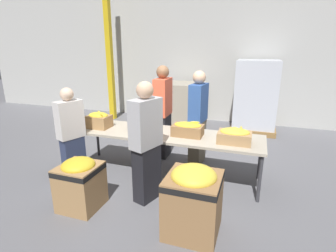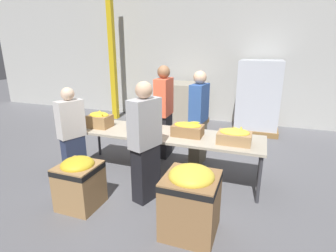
# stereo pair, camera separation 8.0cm
# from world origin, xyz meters

# --- Properties ---
(ground_plane) EXTENTS (30.00, 30.00, 0.00)m
(ground_plane) POSITION_xyz_m (0.00, 0.00, 0.00)
(ground_plane) COLOR slate
(wall_back) EXTENTS (16.00, 0.08, 4.00)m
(wall_back) POSITION_xyz_m (0.00, 3.78, 2.00)
(wall_back) COLOR #B7B7B2
(wall_back) RESTS_ON ground_plane
(sorting_table) EXTENTS (3.18, 0.84, 0.75)m
(sorting_table) POSITION_xyz_m (0.00, 0.00, 0.71)
(sorting_table) COLOR #B2A893
(sorting_table) RESTS_ON ground_plane
(banana_box_0) EXTENTS (0.40, 0.30, 0.28)m
(banana_box_0) POSITION_xyz_m (-1.18, -0.08, 0.89)
(banana_box_0) COLOR #A37A4C
(banana_box_0) RESTS_ON sorting_table
(banana_box_1) EXTENTS (0.41, 0.28, 0.29)m
(banana_box_1) POSITION_xyz_m (-0.39, 0.03, 0.89)
(banana_box_1) COLOR #A37A4C
(banana_box_1) RESTS_ON sorting_table
(banana_box_2) EXTENTS (0.48, 0.31, 0.23)m
(banana_box_2) POSITION_xyz_m (0.40, -0.00, 0.86)
(banana_box_2) COLOR olive
(banana_box_2) RESTS_ON sorting_table
(banana_box_3) EXTENTS (0.48, 0.34, 0.23)m
(banana_box_3) POSITION_xyz_m (1.13, -0.09, 0.86)
(banana_box_3) COLOR tan
(banana_box_3) RESTS_ON sorting_table
(volunteer_0) EXTENTS (0.28, 0.48, 1.71)m
(volunteer_0) POSITION_xyz_m (0.41, 0.68, 0.85)
(volunteer_0) COLOR #6B604C
(volunteer_0) RESTS_ON ground_plane
(volunteer_1) EXTENTS (0.36, 0.50, 1.69)m
(volunteer_1) POSITION_xyz_m (0.02, -0.78, 0.84)
(volunteer_1) COLOR black
(volunteer_1) RESTS_ON ground_plane
(volunteer_2) EXTENTS (0.25, 0.48, 1.78)m
(volunteer_2) POSITION_xyz_m (-0.30, 0.77, 0.89)
(volunteer_2) COLOR black
(volunteer_2) RESTS_ON ground_plane
(volunteer_3) EXTENTS (0.34, 0.45, 1.52)m
(volunteer_3) POSITION_xyz_m (-1.35, -0.60, 0.75)
(volunteer_3) COLOR #2D3856
(volunteer_3) RESTS_ON ground_plane
(donation_bin_0) EXTENTS (0.52, 0.52, 0.71)m
(donation_bin_0) POSITION_xyz_m (-0.74, -1.26, 0.38)
(donation_bin_0) COLOR #A37A4C
(donation_bin_0) RESTS_ON ground_plane
(donation_bin_1) EXTENTS (0.61, 0.61, 0.84)m
(donation_bin_1) POSITION_xyz_m (0.80, -1.26, 0.44)
(donation_bin_1) COLOR olive
(donation_bin_1) RESTS_ON ground_plane
(support_pillar) EXTENTS (0.15, 0.15, 4.00)m
(support_pillar) POSITION_xyz_m (-2.71, 2.96, 2.00)
(support_pillar) COLOR gold
(support_pillar) RESTS_ON ground_plane
(pallet_stack_0) EXTENTS (1.12, 1.12, 1.17)m
(pallet_stack_0) POSITION_xyz_m (-0.49, 3.00, 0.57)
(pallet_stack_0) COLOR olive
(pallet_stack_0) RESTS_ON ground_plane
(pallet_stack_1) EXTENTS (1.10, 1.10, 1.80)m
(pallet_stack_1) POSITION_xyz_m (1.37, 3.12, 0.89)
(pallet_stack_1) COLOR olive
(pallet_stack_1) RESTS_ON ground_plane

